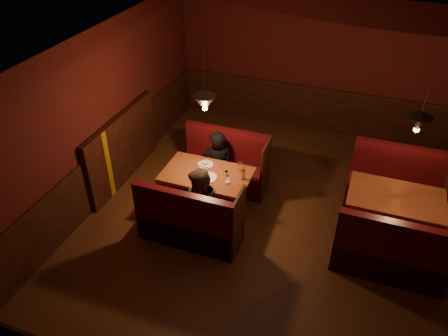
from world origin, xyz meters
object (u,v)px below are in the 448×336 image
(second_table, at_px, (394,207))
(second_bench_far, at_px, (395,188))
(main_bench_near, at_px, (189,225))
(diner_a, at_px, (217,153))
(diner_b, at_px, (201,195))
(main_bench_far, at_px, (226,168))
(second_bench_near, at_px, (390,256))
(main_table, at_px, (208,182))

(second_table, bearing_deg, second_bench_far, 87.80)
(main_bench_near, xyz_separation_m, second_table, (2.91, 1.22, 0.25))
(diner_a, xyz_separation_m, diner_b, (0.17, -1.14, -0.02))
(main_bench_far, relative_size, second_bench_far, 1.01)
(main_bench_far, height_order, diner_a, diner_a)
(main_bench_far, height_order, main_bench_near, same)
(main_bench_far, distance_m, second_bench_near, 3.20)
(main_table, height_order, main_bench_far, main_bench_far)
(main_table, relative_size, diner_b, 0.94)
(second_table, distance_m, second_bench_near, 0.88)
(main_bench_near, distance_m, diner_a, 1.48)
(diner_a, height_order, diner_b, diner_a)
(diner_b, bearing_deg, main_bench_far, 111.48)
(main_bench_near, bearing_deg, diner_b, 70.11)
(main_bench_near, relative_size, second_bench_far, 1.01)
(second_bench_far, bearing_deg, main_bench_far, -171.75)
(second_bench_near, distance_m, diner_a, 3.22)
(main_table, xyz_separation_m, diner_a, (-0.06, 0.60, 0.19))
(second_table, relative_size, second_bench_near, 0.90)
(main_bench_near, distance_m, second_table, 3.16)
(diner_a, bearing_deg, main_bench_near, 78.16)
(main_bench_far, distance_m, main_bench_near, 1.64)
(main_bench_far, bearing_deg, diner_a, -108.16)
(second_table, bearing_deg, main_bench_far, 171.78)
(main_bench_far, xyz_separation_m, diner_a, (-0.07, -0.22, 0.44))
(second_table, height_order, second_bench_far, second_bench_far)
(second_bench_far, bearing_deg, main_table, -157.18)
(main_table, height_order, second_bench_far, second_bench_far)
(main_table, height_order, main_bench_near, main_bench_near)
(second_bench_far, relative_size, second_bench_near, 1.00)
(main_bench_near, height_order, diner_b, diner_b)
(main_table, height_order, second_table, main_table)
(second_bench_near, bearing_deg, second_table, 92.20)
(second_bench_near, bearing_deg, diner_b, -177.97)
(diner_b, bearing_deg, main_table, 119.23)
(main_bench_far, height_order, second_table, main_bench_far)
(second_table, xyz_separation_m, diner_a, (-2.98, 0.20, 0.20))
(main_bench_far, bearing_deg, main_table, -91.19)
(main_table, relative_size, main_bench_far, 0.91)
(second_bench_far, height_order, diner_b, diner_b)
(main_bench_far, bearing_deg, second_bench_far, 8.25)
(second_bench_far, relative_size, diner_b, 1.02)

